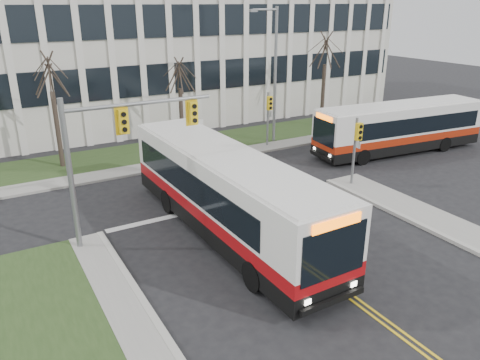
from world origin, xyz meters
name	(u,v)px	position (x,y,z in m)	size (l,w,h in m)	color
ground	(334,285)	(0.00, 0.00, 0.00)	(120.00, 120.00, 0.00)	black
sidewalk_cross	(242,152)	(5.00, 15.20, 0.07)	(44.00, 1.60, 0.14)	#9E9B93
building_lawn	(222,142)	(5.00, 18.00, 0.06)	(44.00, 5.00, 0.12)	#29401B
office_building	(158,44)	(5.00, 30.00, 6.00)	(40.00, 16.00, 12.00)	silver
mast_arm_signal	(111,143)	(-5.62, 7.16, 4.26)	(6.11, 0.38, 6.20)	slate
signal_pole_near	(356,142)	(7.20, 6.90, 2.50)	(0.34, 0.39, 3.80)	slate
signal_pole_far	(269,112)	(7.20, 15.40, 2.50)	(0.34, 0.39, 3.80)	slate
streetlight	(273,69)	(8.03, 16.20, 5.19)	(2.15, 0.25, 9.20)	slate
directory_sign	(193,133)	(2.50, 17.50, 1.17)	(1.50, 0.12, 2.00)	slate
tree_left	(50,76)	(-6.00, 18.00, 5.51)	(1.80, 1.80, 7.70)	#42352B
tree_mid	(180,76)	(2.00, 18.20, 4.88)	(1.80, 1.80, 6.82)	#42352B
tree_right	(325,52)	(14.00, 18.00, 5.91)	(1.80, 1.80, 8.25)	#42352B
bus_main	(227,195)	(-1.42, 5.43, 1.79)	(2.90, 13.40, 3.57)	silver
bus_cross	(399,129)	(14.10, 10.13, 1.60)	(2.59, 11.97, 3.19)	silver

